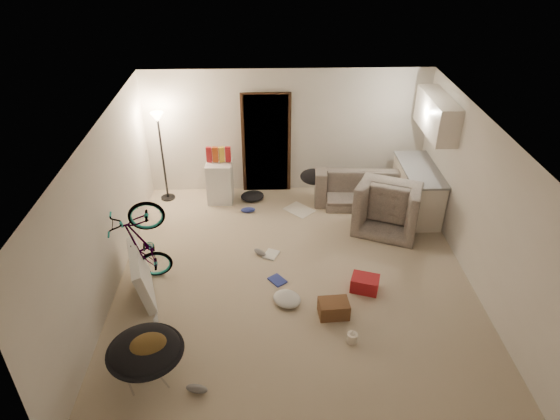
{
  "coord_description": "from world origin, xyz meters",
  "views": [
    {
      "loc": [
        -0.43,
        -6.11,
        5.07
      ],
      "look_at": [
        -0.21,
        0.6,
        0.93
      ],
      "focal_mm": 32.0,
      "sensor_mm": 36.0,
      "label": 1
    }
  ],
  "objects_px": {
    "saucer_chair": "(146,356)",
    "kitchen_counter": "(417,191)",
    "bicycle": "(145,261)",
    "tv_box": "(142,274)",
    "sofa": "(362,188)",
    "mini_fridge": "(220,182)",
    "juicer": "(352,337)",
    "drink_case_b": "(365,284)",
    "armchair": "(390,206)",
    "drink_case_a": "(334,308)",
    "floor_lamp": "(160,138)"
  },
  "relations": [
    {
      "from": "floor_lamp",
      "to": "kitchen_counter",
      "type": "xyz_separation_m",
      "value": [
        4.83,
        -0.65,
        -0.87
      ]
    },
    {
      "from": "kitchen_counter",
      "to": "mini_fridge",
      "type": "xyz_separation_m",
      "value": [
        -3.75,
        0.55,
        -0.03
      ]
    },
    {
      "from": "kitchen_counter",
      "to": "sofa",
      "type": "relative_size",
      "value": 0.8
    },
    {
      "from": "floor_lamp",
      "to": "juicer",
      "type": "height_order",
      "value": "floor_lamp"
    },
    {
      "from": "sofa",
      "to": "mini_fridge",
      "type": "relative_size",
      "value": 2.27
    },
    {
      "from": "saucer_chair",
      "to": "drink_case_b",
      "type": "distance_m",
      "value": 3.38
    },
    {
      "from": "mini_fridge",
      "to": "juicer",
      "type": "height_order",
      "value": "mini_fridge"
    },
    {
      "from": "kitchen_counter",
      "to": "drink_case_b",
      "type": "relative_size",
      "value": 3.67
    },
    {
      "from": "sofa",
      "to": "bicycle",
      "type": "height_order",
      "value": "bicycle"
    },
    {
      "from": "armchair",
      "to": "drink_case_b",
      "type": "bearing_deg",
      "value": 90.39
    },
    {
      "from": "tv_box",
      "to": "drink_case_a",
      "type": "distance_m",
      "value": 2.88
    },
    {
      "from": "kitchen_counter",
      "to": "armchair",
      "type": "distance_m",
      "value": 0.72
    },
    {
      "from": "drink_case_a",
      "to": "armchair",
      "type": "bearing_deg",
      "value": 57.2
    },
    {
      "from": "sofa",
      "to": "tv_box",
      "type": "distance_m",
      "value": 4.63
    },
    {
      "from": "saucer_chair",
      "to": "kitchen_counter",
      "type": "bearing_deg",
      "value": 41.51
    },
    {
      "from": "armchair",
      "to": "drink_case_b",
      "type": "height_order",
      "value": "armchair"
    },
    {
      "from": "drink_case_b",
      "to": "juicer",
      "type": "bearing_deg",
      "value": -89.69
    },
    {
      "from": "floor_lamp",
      "to": "drink_case_b",
      "type": "xyz_separation_m",
      "value": [
        3.46,
        -2.91,
        -1.19
      ]
    },
    {
      "from": "kitchen_counter",
      "to": "juicer",
      "type": "xyz_separation_m",
      "value": [
        -1.73,
        -3.32,
        -0.36
      ]
    },
    {
      "from": "mini_fridge",
      "to": "saucer_chair",
      "type": "xyz_separation_m",
      "value": [
        -0.59,
        -4.39,
        -0.02
      ]
    },
    {
      "from": "kitchen_counter",
      "to": "bicycle",
      "type": "relative_size",
      "value": 0.97
    },
    {
      "from": "sofa",
      "to": "drink_case_b",
      "type": "relative_size",
      "value": 4.58
    },
    {
      "from": "kitchen_counter",
      "to": "drink_case_a",
      "type": "height_order",
      "value": "kitchen_counter"
    },
    {
      "from": "tv_box",
      "to": "armchair",
      "type": "bearing_deg",
      "value": 7.34
    },
    {
      "from": "armchair",
      "to": "saucer_chair",
      "type": "height_order",
      "value": "armchair"
    },
    {
      "from": "armchair",
      "to": "tv_box",
      "type": "height_order",
      "value": "same"
    },
    {
      "from": "drink_case_a",
      "to": "juicer",
      "type": "bearing_deg",
      "value": -74.14
    },
    {
      "from": "kitchen_counter",
      "to": "juicer",
      "type": "distance_m",
      "value": 3.76
    },
    {
      "from": "sofa",
      "to": "drink_case_a",
      "type": "relative_size",
      "value": 4.39
    },
    {
      "from": "mini_fridge",
      "to": "drink_case_b",
      "type": "bearing_deg",
      "value": -47.67
    },
    {
      "from": "drink_case_a",
      "to": "juicer",
      "type": "distance_m",
      "value": 0.56
    },
    {
      "from": "floor_lamp",
      "to": "bicycle",
      "type": "relative_size",
      "value": 1.17
    },
    {
      "from": "tv_box",
      "to": "drink_case_a",
      "type": "xyz_separation_m",
      "value": [
        2.82,
        -0.57,
        -0.24
      ]
    },
    {
      "from": "floor_lamp",
      "to": "kitchen_counter",
      "type": "height_order",
      "value": "floor_lamp"
    },
    {
      "from": "bicycle",
      "to": "saucer_chair",
      "type": "relative_size",
      "value": 1.65
    },
    {
      "from": "kitchen_counter",
      "to": "juicer",
      "type": "relative_size",
      "value": 7.33
    },
    {
      "from": "armchair",
      "to": "drink_case_a",
      "type": "distance_m",
      "value": 2.75
    },
    {
      "from": "armchair",
      "to": "juicer",
      "type": "distance_m",
      "value": 3.15
    },
    {
      "from": "bicycle",
      "to": "mini_fridge",
      "type": "bearing_deg",
      "value": -30.95
    },
    {
      "from": "floor_lamp",
      "to": "bicycle",
      "type": "distance_m",
      "value": 2.75
    },
    {
      "from": "sofa",
      "to": "juicer",
      "type": "distance_m",
      "value": 3.86
    },
    {
      "from": "sofa",
      "to": "tv_box",
      "type": "xyz_separation_m",
      "value": [
        -3.77,
        -2.68,
        0.08
      ]
    },
    {
      "from": "bicycle",
      "to": "tv_box",
      "type": "height_order",
      "value": "bicycle"
    },
    {
      "from": "sofa",
      "to": "bicycle",
      "type": "relative_size",
      "value": 1.22
    },
    {
      "from": "kitchen_counter",
      "to": "drink_case_a",
      "type": "xyz_separation_m",
      "value": [
        -1.91,
        -2.8,
        -0.32
      ]
    },
    {
      "from": "sofa",
      "to": "drink_case_a",
      "type": "distance_m",
      "value": 3.39
    },
    {
      "from": "sofa",
      "to": "mini_fridge",
      "type": "height_order",
      "value": "mini_fridge"
    },
    {
      "from": "tv_box",
      "to": "kitchen_counter",
      "type": "bearing_deg",
      "value": 8.78
    },
    {
      "from": "drink_case_a",
      "to": "juicer",
      "type": "height_order",
      "value": "drink_case_a"
    },
    {
      "from": "armchair",
      "to": "drink_case_a",
      "type": "xyz_separation_m",
      "value": [
        -1.32,
        -2.4,
        -0.24
      ]
    }
  ]
}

